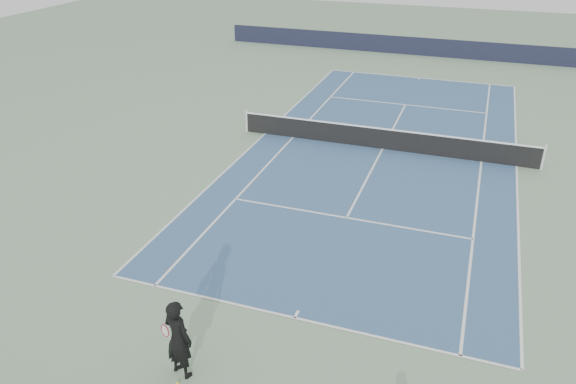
% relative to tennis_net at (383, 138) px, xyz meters
% --- Properties ---
extents(ground, '(80.00, 80.00, 0.00)m').
position_rel_tennis_net_xyz_m(ground, '(0.00, 0.00, -0.50)').
color(ground, gray).
extents(court_surface, '(10.97, 23.77, 0.01)m').
position_rel_tennis_net_xyz_m(court_surface, '(0.00, 0.00, -0.50)').
color(court_surface, '#365880').
rests_on(court_surface, ground).
extents(tennis_net, '(12.90, 0.10, 1.07)m').
position_rel_tennis_net_xyz_m(tennis_net, '(0.00, 0.00, 0.00)').
color(tennis_net, silver).
rests_on(tennis_net, ground).
extents(windscreen_far, '(30.00, 0.25, 1.20)m').
position_rel_tennis_net_xyz_m(windscreen_far, '(0.00, 17.88, 0.10)').
color(windscreen_far, black).
rests_on(windscreen_far, ground).
extents(tennis_player, '(0.89, 0.73, 2.00)m').
position_rel_tennis_net_xyz_m(tennis_player, '(-1.81, -14.51, 0.49)').
color(tennis_player, black).
rests_on(tennis_player, ground).
extents(tennis_ball, '(0.07, 0.07, 0.07)m').
position_rel_tennis_net_xyz_m(tennis_ball, '(-1.73, -14.87, -0.47)').
color(tennis_ball, yellow).
rests_on(tennis_ball, ground).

